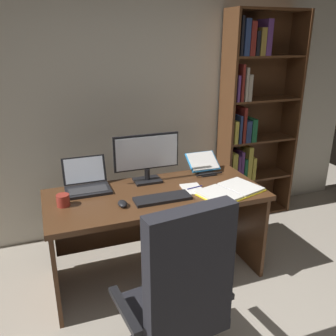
{
  "coord_description": "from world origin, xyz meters",
  "views": [
    {
      "loc": [
        -0.8,
        -0.99,
        1.88
      ],
      "look_at": [
        0.06,
        1.35,
        0.96
      ],
      "focal_mm": 38.06,
      "sensor_mm": 36.0,
      "label": 1
    }
  ],
  "objects_px": {
    "keyboard": "(162,198)",
    "computer_mouse": "(123,204)",
    "office_chair": "(179,308)",
    "open_binder": "(230,191)",
    "pen": "(195,187)",
    "desk": "(153,212)",
    "bookshelf": "(251,120)",
    "coffee_mug": "(63,200)",
    "reading_stand_with_book": "(204,164)",
    "laptop": "(87,183)",
    "monitor": "(147,158)",
    "notepad": "(192,189)"
  },
  "relations": [
    {
      "from": "keyboard",
      "to": "computer_mouse",
      "type": "bearing_deg",
      "value": 180.0
    },
    {
      "from": "keyboard",
      "to": "office_chair",
      "type": "bearing_deg",
      "value": -103.16
    },
    {
      "from": "open_binder",
      "to": "pen",
      "type": "distance_m",
      "value": 0.27
    },
    {
      "from": "desk",
      "to": "bookshelf",
      "type": "bearing_deg",
      "value": 26.92
    },
    {
      "from": "computer_mouse",
      "to": "coffee_mug",
      "type": "xyz_separation_m",
      "value": [
        -0.39,
        0.15,
        0.02
      ]
    },
    {
      "from": "office_chair",
      "to": "reading_stand_with_book",
      "type": "relative_size",
      "value": 4.18
    },
    {
      "from": "keyboard",
      "to": "pen",
      "type": "distance_m",
      "value": 0.32
    },
    {
      "from": "laptop",
      "to": "pen",
      "type": "relative_size",
      "value": 2.43
    },
    {
      "from": "desk",
      "to": "bookshelf",
      "type": "height_order",
      "value": "bookshelf"
    },
    {
      "from": "office_chair",
      "to": "laptop",
      "type": "xyz_separation_m",
      "value": [
        -0.31,
        1.18,
        0.32
      ]
    },
    {
      "from": "monitor",
      "to": "notepad",
      "type": "height_order",
      "value": "monitor"
    },
    {
      "from": "pen",
      "to": "coffee_mug",
      "type": "distance_m",
      "value": 1.0
    },
    {
      "from": "desk",
      "to": "coffee_mug",
      "type": "relative_size",
      "value": 18.16
    },
    {
      "from": "desk",
      "to": "notepad",
      "type": "bearing_deg",
      "value": -21.92
    },
    {
      "from": "bookshelf",
      "to": "open_binder",
      "type": "height_order",
      "value": "bookshelf"
    },
    {
      "from": "laptop",
      "to": "pen",
      "type": "bearing_deg",
      "value": -19.75
    },
    {
      "from": "bookshelf",
      "to": "reading_stand_with_book",
      "type": "distance_m",
      "value": 0.9
    },
    {
      "from": "office_chair",
      "to": "desk",
      "type": "bearing_deg",
      "value": 72.45
    },
    {
      "from": "keyboard",
      "to": "reading_stand_with_book",
      "type": "xyz_separation_m",
      "value": [
        0.54,
        0.43,
        0.06
      ]
    },
    {
      "from": "office_chair",
      "to": "coffee_mug",
      "type": "height_order",
      "value": "office_chair"
    },
    {
      "from": "desk",
      "to": "keyboard",
      "type": "xyz_separation_m",
      "value": [
        0.0,
        -0.22,
        0.22
      ]
    },
    {
      "from": "bookshelf",
      "to": "laptop",
      "type": "bearing_deg",
      "value": -164.74
    },
    {
      "from": "desk",
      "to": "pen",
      "type": "xyz_separation_m",
      "value": [
        0.31,
        -0.12,
        0.22
      ]
    },
    {
      "from": "laptop",
      "to": "coffee_mug",
      "type": "distance_m",
      "value": 0.31
    },
    {
      "from": "computer_mouse",
      "to": "open_binder",
      "type": "relative_size",
      "value": 0.18
    },
    {
      "from": "coffee_mug",
      "to": "desk",
      "type": "bearing_deg",
      "value": 5.31
    },
    {
      "from": "bookshelf",
      "to": "laptop",
      "type": "xyz_separation_m",
      "value": [
        -1.78,
        -0.48,
        -0.27
      ]
    },
    {
      "from": "computer_mouse",
      "to": "coffee_mug",
      "type": "relative_size",
      "value": 1.13
    },
    {
      "from": "desk",
      "to": "open_binder",
      "type": "bearing_deg",
      "value": -26.37
    },
    {
      "from": "reading_stand_with_book",
      "to": "notepad",
      "type": "xyz_separation_m",
      "value": [
        -0.25,
        -0.33,
        -0.07
      ]
    },
    {
      "from": "pen",
      "to": "coffee_mug",
      "type": "bearing_deg",
      "value": 176.97
    },
    {
      "from": "monitor",
      "to": "reading_stand_with_book",
      "type": "height_order",
      "value": "monitor"
    },
    {
      "from": "monitor",
      "to": "computer_mouse",
      "type": "relative_size",
      "value": 5.22
    },
    {
      "from": "bookshelf",
      "to": "open_binder",
      "type": "xyz_separation_m",
      "value": [
        -0.75,
        -0.92,
        -0.3
      ]
    },
    {
      "from": "bookshelf",
      "to": "keyboard",
      "type": "relative_size",
      "value": 5.08
    },
    {
      "from": "notepad",
      "to": "pen",
      "type": "distance_m",
      "value": 0.02
    },
    {
      "from": "bookshelf",
      "to": "coffee_mug",
      "type": "distance_m",
      "value": 2.12
    },
    {
      "from": "office_chair",
      "to": "notepad",
      "type": "distance_m",
      "value": 1.05
    },
    {
      "from": "bookshelf",
      "to": "keyboard",
      "type": "bearing_deg",
      "value": -145.85
    },
    {
      "from": "keyboard",
      "to": "coffee_mug",
      "type": "bearing_deg",
      "value": 167.53
    },
    {
      "from": "monitor",
      "to": "pen",
      "type": "height_order",
      "value": "monitor"
    },
    {
      "from": "office_chair",
      "to": "pen",
      "type": "xyz_separation_m",
      "value": [
        0.49,
        0.9,
        0.28
      ]
    },
    {
      "from": "pen",
      "to": "reading_stand_with_book",
      "type": "bearing_deg",
      "value": 54.86
    },
    {
      "from": "bookshelf",
      "to": "computer_mouse",
      "type": "relative_size",
      "value": 20.5
    },
    {
      "from": "coffee_mug",
      "to": "reading_stand_with_book",
      "type": "bearing_deg",
      "value": 12.67
    },
    {
      "from": "desk",
      "to": "office_chair",
      "type": "distance_m",
      "value": 1.03
    },
    {
      "from": "pen",
      "to": "keyboard",
      "type": "bearing_deg",
      "value": -161.84
    },
    {
      "from": "desk",
      "to": "bookshelf",
      "type": "xyz_separation_m",
      "value": [
        1.29,
        0.65,
        0.52
      ]
    },
    {
      "from": "pen",
      "to": "office_chair",
      "type": "bearing_deg",
      "value": -118.77
    },
    {
      "from": "bookshelf",
      "to": "open_binder",
      "type": "bearing_deg",
      "value": -129.15
    }
  ]
}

